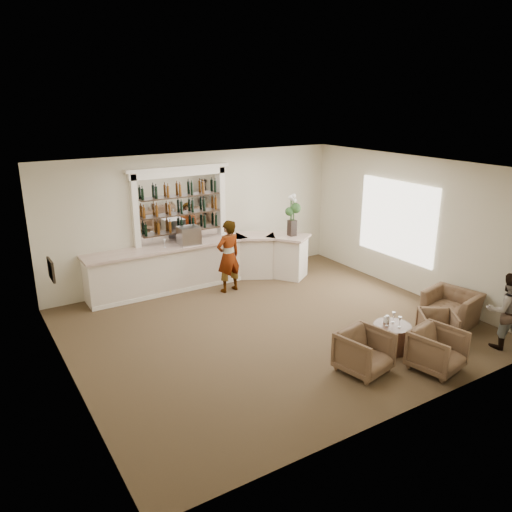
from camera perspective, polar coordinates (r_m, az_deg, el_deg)
The scene contains 19 objects.
ground at distance 10.51m, azimuth 1.93°, elevation -8.17°, with size 8.00×8.00×0.00m, color brown.
room_shell at distance 10.39m, azimuth 0.64°, elevation 5.22°, with size 8.04×7.02×3.32m.
bar_counter at distance 12.64m, azimuth -6.18°, elevation -0.89°, with size 5.72×1.80×1.14m.
back_bar_alcove at distance 12.50m, azimuth -8.63°, elevation 5.72°, with size 2.64×0.25×3.00m.
cocktail_table at distance 9.91m, azimuth 15.20°, elevation -8.92°, with size 0.70×0.70×0.50m, color #4D2E21.
sommelier at distance 12.12m, azimuth -3.18°, elevation -0.03°, with size 0.66×0.43×1.80m, color gray.
guest at distance 10.54m, azimuth 26.67°, elevation -5.62°, with size 0.73×0.57×1.50m, color gray.
armchair_left at distance 8.99m, azimuth 12.27°, elevation -10.66°, with size 0.80×0.83×0.75m, color brown.
armchair_center at distance 9.40m, azimuth 20.00°, elevation -10.08°, with size 0.80×0.82×0.75m, color brown.
armchair_right at distance 10.41m, azimuth 19.98°, elevation -7.66°, with size 0.67×0.69×0.63m, color brown.
armchair_far at distance 11.42m, azimuth 21.46°, elevation -5.43°, with size 1.03×0.90×0.67m, color brown.
espresso_machine at distance 12.29m, azimuth -7.69°, elevation 2.34°, with size 0.50×0.42×0.44m, color #B5B5BA.
flower_vase at distance 12.89m, azimuth 4.18°, elevation 4.99°, with size 0.29×0.29×1.10m.
wine_glass_bar_left at distance 12.39m, azimuth -6.55°, elevation 1.96°, with size 0.07×0.07×0.21m, color white, non-canonical shape.
wine_glass_bar_right at distance 12.13m, azimuth -10.40°, elevation 1.44°, with size 0.07×0.07×0.21m, color white, non-canonical shape.
wine_glass_tbl_a at distance 9.69m, azimuth 14.75°, elevation -7.17°, with size 0.07×0.07×0.21m, color white, non-canonical shape.
wine_glass_tbl_b at distance 9.87m, azimuth 15.44°, elevation -6.76°, with size 0.07×0.07×0.21m, color white, non-canonical shape.
wine_glass_tbl_c at distance 9.71m, azimuth 16.09°, elevation -7.25°, with size 0.07×0.07×0.21m, color white, non-canonical shape.
napkin_holder at distance 9.85m, azimuth 14.68°, elevation -7.05°, with size 0.08×0.08×0.12m, color white.
Camera 1 is at (-5.26, -7.86, 4.59)m, focal length 35.00 mm.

